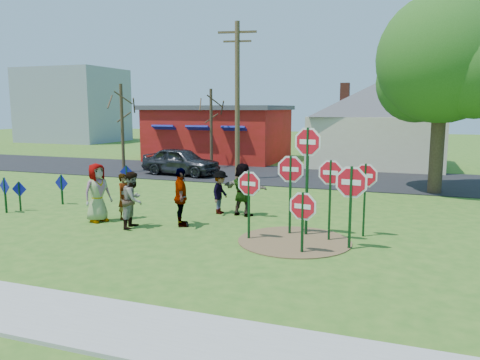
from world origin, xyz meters
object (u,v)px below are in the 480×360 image
object	(u,v)px
stop_sign_b	(308,153)
stop_sign_c	(330,181)
person_b	(124,196)
stop_sign_d	(365,182)
person_a	(97,193)
suv	(181,161)
utility_pole	(237,98)
stop_sign_a	(249,190)
leafy_tree	(446,65)

from	to	relation	value
stop_sign_b	stop_sign_c	world-z (taller)	stop_sign_b
stop_sign_c	person_b	xyz separation A→B (m)	(-6.96, 0.32, -0.93)
stop_sign_d	person_a	xyz separation A→B (m)	(-8.46, -1.09, -0.66)
person_a	stop_sign_d	bearing A→B (deg)	-59.80
person_b	person_a	bearing A→B (deg)	140.31
stop_sign_d	person_b	distance (m)	7.90
suv	person_a	bearing A→B (deg)	-160.20
utility_pole	stop_sign_b	bearing A→B (deg)	-59.36
stop_sign_d	suv	xyz separation A→B (m)	(-10.73, 9.48, -0.83)
stop_sign_d	person_b	world-z (taller)	stop_sign_d
person_b	utility_pole	xyz separation A→B (m)	(0.64, 9.46, 3.45)
stop_sign_a	person_a	bearing A→B (deg)	-175.44
person_b	leafy_tree	distance (m)	14.31
stop_sign_c	utility_pole	world-z (taller)	utility_pole
leafy_tree	suv	bearing A→B (deg)	174.73
stop_sign_b	person_b	distance (m)	6.44
leafy_tree	stop_sign_c	bearing A→B (deg)	-110.28
leafy_tree	stop_sign_d	bearing A→B (deg)	-106.61
person_a	person_b	size ratio (longest dim) A/B	1.25
stop_sign_b	stop_sign_d	size ratio (longest dim) A/B	1.46
person_a	stop_sign_c	bearing A→B (deg)	-64.90
stop_sign_a	stop_sign_c	bearing A→B (deg)	23.73
stop_sign_a	utility_pole	size ratio (longest dim) A/B	0.26
stop_sign_a	stop_sign_c	size ratio (longest dim) A/B	0.86
person_b	suv	bearing A→B (deg)	21.57
stop_sign_a	leafy_tree	xyz separation A→B (m)	(5.54, 9.67, 4.08)
person_b	leafy_tree	world-z (taller)	leafy_tree
stop_sign_d	utility_pole	world-z (taller)	utility_pole
stop_sign_a	stop_sign_d	bearing A→B (deg)	32.64
person_a	person_b	distance (m)	0.90
stop_sign_b	stop_sign_c	xyz separation A→B (m)	(0.73, -0.35, -0.73)
stop_sign_a	utility_pole	distance (m)	11.53
stop_sign_b	suv	world-z (taller)	stop_sign_b
person_a	utility_pole	size ratio (longest dim) A/B	0.24
stop_sign_b	stop_sign_a	bearing A→B (deg)	-132.50
stop_sign_b	suv	size ratio (longest dim) A/B	0.75
stop_sign_b	person_b	xyz separation A→B (m)	(-6.23, -0.03, -1.66)
leafy_tree	stop_sign_b	bearing A→B (deg)	-115.10
stop_sign_b	stop_sign_c	size ratio (longest dim) A/B	1.37
stop_sign_a	leafy_tree	distance (m)	11.87
stop_sign_c	utility_pole	size ratio (longest dim) A/B	0.30
stop_sign_b	leafy_tree	xyz separation A→B (m)	(4.08, 8.70, 3.08)
stop_sign_d	person_a	size ratio (longest dim) A/B	1.17
stop_sign_b	utility_pole	bearing A→B (deg)	134.63
stop_sign_c	person_a	world-z (taller)	stop_sign_c
suv	leafy_tree	bearing A→B (deg)	-87.58
stop_sign_c	utility_pole	bearing A→B (deg)	129.98
stop_sign_c	utility_pole	distance (m)	11.92
person_a	person_b	xyz separation A→B (m)	(0.62, 0.62, -0.20)
stop_sign_a	person_a	world-z (taller)	stop_sign_a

